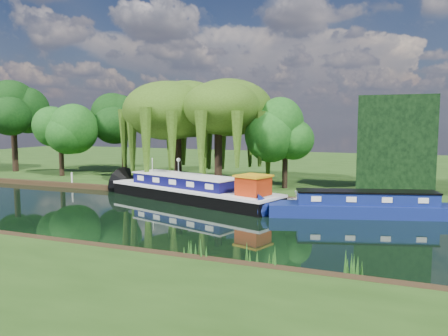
% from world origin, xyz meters
% --- Properties ---
extents(ground, '(120.00, 120.00, 0.00)m').
position_xyz_m(ground, '(0.00, 0.00, 0.00)').
color(ground, black).
extents(far_bank, '(120.00, 52.00, 0.45)m').
position_xyz_m(far_bank, '(0.00, 34.00, 0.23)').
color(far_bank, '#1D390F').
rests_on(far_bank, ground).
extents(dutch_barge, '(16.07, 8.20, 3.32)m').
position_xyz_m(dutch_barge, '(4.06, 6.15, 0.82)').
color(dutch_barge, black).
rests_on(dutch_barge, ground).
extents(narrowboat, '(12.96, 5.73, 1.88)m').
position_xyz_m(narrowboat, '(17.33, 5.20, 0.67)').
color(narrowboat, navy).
rests_on(narrowboat, ground).
extents(white_cruiser, '(3.06, 2.87, 1.29)m').
position_xyz_m(white_cruiser, '(12.32, 7.03, 0.00)').
color(white_cruiser, silver).
rests_on(white_cruiser, ground).
extents(willow_left, '(7.74, 7.74, 9.27)m').
position_xyz_m(willow_left, '(-0.68, 12.63, 7.18)').
color(willow_left, black).
rests_on(willow_left, far_bank).
extents(willow_right, '(7.27, 7.27, 8.85)m').
position_xyz_m(willow_right, '(3.97, 11.66, 6.91)').
color(willow_right, black).
rests_on(willow_right, far_bank).
extents(tree_far_left, '(4.64, 4.64, 7.47)m').
position_xyz_m(tree_far_left, '(-14.76, 12.31, 5.57)').
color(tree_far_left, black).
rests_on(tree_far_left, far_bank).
extents(tree_far_back, '(5.71, 5.71, 9.60)m').
position_xyz_m(tree_far_back, '(-22.97, 13.68, 7.13)').
color(tree_far_back, black).
rests_on(tree_far_back, far_bank).
extents(tree_far_mid, '(5.08, 5.08, 8.31)m').
position_xyz_m(tree_far_mid, '(-10.25, 17.48, 6.19)').
color(tree_far_mid, black).
rests_on(tree_far_mid, far_bank).
extents(tree_far_right, '(4.17, 4.17, 6.83)m').
position_xyz_m(tree_far_right, '(9.93, 12.67, 5.16)').
color(tree_far_right, black).
rests_on(tree_far_right, far_bank).
extents(conifer_hedge, '(6.00, 3.00, 8.00)m').
position_xyz_m(conifer_hedge, '(19.00, 14.00, 4.45)').
color(conifer_hedge, black).
rests_on(conifer_hedge, far_bank).
extents(lamppost, '(0.36, 0.36, 2.56)m').
position_xyz_m(lamppost, '(0.50, 10.50, 2.42)').
color(lamppost, silver).
rests_on(lamppost, far_bank).
extents(mooring_posts, '(19.16, 0.16, 1.00)m').
position_xyz_m(mooring_posts, '(-0.50, 8.40, 0.95)').
color(mooring_posts, silver).
rests_on(mooring_posts, far_bank).
extents(reeds_near, '(33.70, 1.50, 1.10)m').
position_xyz_m(reeds_near, '(6.87, -7.57, 0.55)').
color(reeds_near, '#1E4D14').
rests_on(reeds_near, ground).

